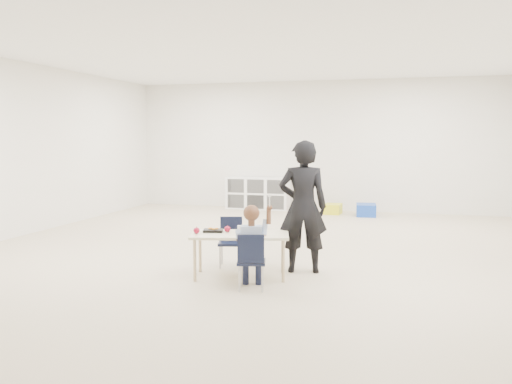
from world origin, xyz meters
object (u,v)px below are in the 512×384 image
(chair_near, at_px, (251,261))
(child, at_px, (251,244))
(table, at_px, (240,255))
(cubby_shelf, at_px, (258,193))
(adult, at_px, (303,207))

(chair_near, relative_size, child, 0.63)
(child, bearing_deg, table, 106.88)
(cubby_shelf, distance_m, adult, 5.67)
(child, relative_size, cubby_shelf, 0.68)
(table, xyz_separation_m, child, (0.26, -0.44, 0.22))
(table, relative_size, cubby_shelf, 0.85)
(cubby_shelf, relative_size, adult, 0.90)
(child, distance_m, cubby_shelf, 6.37)
(table, distance_m, adult, 0.93)
(chair_near, distance_m, adult, 1.06)
(chair_near, relative_size, adult, 0.39)
(child, distance_m, adult, 1.00)
(child, xyz_separation_m, adult, (0.38, 0.87, 0.30))
(table, bearing_deg, child, -73.12)
(table, distance_m, chair_near, 0.52)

